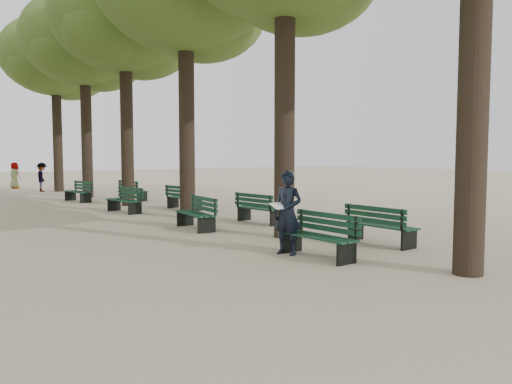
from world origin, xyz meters
TOP-DOWN VIEW (x-y plane):
  - ground at (0.00, 0.00)m, footprint 120.00×120.00m
  - tree_central_3 at (1.50, 13.00)m, footprint 6.00×6.00m
  - tree_central_4 at (1.50, 18.00)m, footprint 6.00×6.00m
  - tree_central_5 at (1.50, 23.00)m, footprint 6.00×6.00m
  - bench_left_0 at (0.37, 0.60)m, footprint 0.58×1.80m
  - bench_left_1 at (0.37, 5.54)m, footprint 0.80×1.86m
  - bench_left_2 at (0.37, 10.68)m, footprint 0.75×1.85m
  - bench_left_3 at (0.37, 15.98)m, footprint 0.79×1.86m
  - bench_right_0 at (2.63, 0.82)m, footprint 0.58×1.80m
  - bench_right_1 at (2.63, 5.49)m, footprint 0.65×1.82m
  - bench_right_2 at (2.63, 10.28)m, footprint 0.74×1.85m
  - bench_right_3 at (2.63, 15.10)m, footprint 0.75×1.85m
  - man_with_map at (0.12, 1.27)m, footprint 0.73×0.79m
  - pedestrian_b at (0.67, 23.34)m, footprint 0.45×1.10m
  - pedestrian_c at (9.28, 21.97)m, footprint 0.98×1.06m
  - pedestrian_d at (0.04, 27.34)m, footprint 0.68×0.86m

SIDE VIEW (x-z plane):
  - ground at x=0.00m, z-range 0.00..0.00m
  - bench_left_0 at x=0.37m, z-range -0.19..0.73m
  - bench_left_1 at x=0.37m, z-range -0.19..0.73m
  - bench_left_2 at x=0.37m, z-range -0.19..0.73m
  - bench_left_3 at x=0.37m, z-range -0.19..0.73m
  - bench_right_0 at x=2.63m, z-range -0.19..0.73m
  - bench_right_1 at x=2.63m, z-range -0.19..0.73m
  - bench_right_2 at x=2.63m, z-range -0.19..0.73m
  - bench_right_3 at x=2.63m, z-range -0.19..0.73m
  - pedestrian_d at x=0.04m, z-range 0.00..1.64m
  - pedestrian_b at x=0.67m, z-range 0.00..1.66m
  - man_with_map at x=0.12m, z-range 0.00..1.78m
  - pedestrian_c at x=9.28m, z-range 0.00..1.84m
  - tree_central_3 at x=1.50m, z-range 2.68..12.63m
  - tree_central_4 at x=1.50m, z-range 2.68..12.63m
  - tree_central_5 at x=1.50m, z-range 2.68..12.63m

